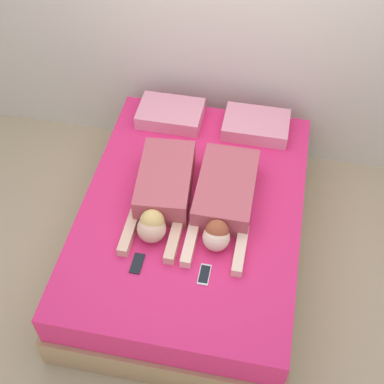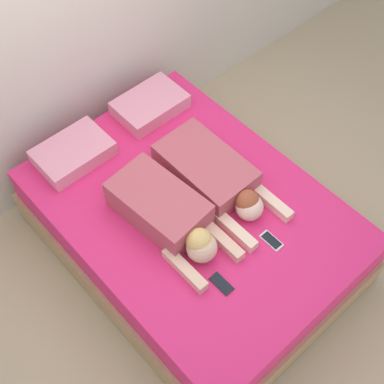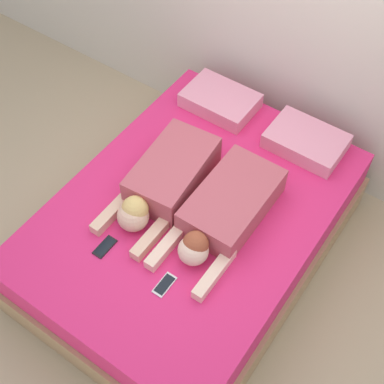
% 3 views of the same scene
% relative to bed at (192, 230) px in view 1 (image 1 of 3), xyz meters
% --- Properties ---
extents(ground_plane, '(12.00, 12.00, 0.00)m').
position_rel_bed_xyz_m(ground_plane, '(0.00, 0.00, -0.28)').
color(ground_plane, tan).
extents(wall_back, '(12.00, 0.06, 2.60)m').
position_rel_bed_xyz_m(wall_back, '(0.00, 1.25, 1.02)').
color(wall_back, beige).
rests_on(wall_back, ground_plane).
extents(bed, '(1.62, 2.21, 0.57)m').
position_rel_bed_xyz_m(bed, '(0.00, 0.00, 0.00)').
color(bed, tan).
rests_on(bed, ground_plane).
extents(pillow_head_left, '(0.52, 0.36, 0.12)m').
position_rel_bed_xyz_m(pillow_head_left, '(-0.35, 0.86, 0.35)').
color(pillow_head_left, pink).
rests_on(pillow_head_left, bed).
extents(pillow_head_right, '(0.52, 0.36, 0.12)m').
position_rel_bed_xyz_m(pillow_head_right, '(0.35, 0.86, 0.35)').
color(pillow_head_right, pink).
rests_on(pillow_head_right, bed).
extents(person_left, '(0.43, 0.94, 0.23)m').
position_rel_bed_xyz_m(person_left, '(-0.21, -0.01, 0.40)').
color(person_left, '#B24C59').
rests_on(person_left, bed).
extents(person_right, '(0.41, 0.97, 0.21)m').
position_rel_bed_xyz_m(person_right, '(0.22, 0.03, 0.39)').
color(person_right, '#B24C59').
rests_on(person_right, bed).
extents(cell_phone_left, '(0.07, 0.16, 0.01)m').
position_rel_bed_xyz_m(cell_phone_left, '(-0.26, -0.55, 0.30)').
color(cell_phone_left, black).
rests_on(cell_phone_left, bed).
extents(cell_phone_right, '(0.07, 0.16, 0.01)m').
position_rel_bed_xyz_m(cell_phone_right, '(0.19, -0.55, 0.30)').
color(cell_phone_right, silver).
rests_on(cell_phone_right, bed).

